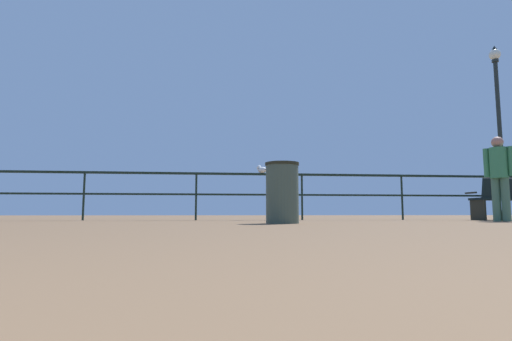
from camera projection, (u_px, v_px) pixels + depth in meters
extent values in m
cube|color=black|center=(196.00, 174.00, 8.57)|extent=(18.45, 0.05, 0.05)
cube|color=black|center=(196.00, 194.00, 8.52)|extent=(18.45, 0.04, 0.04)
cylinder|color=black|center=(84.00, 196.00, 8.26)|extent=(0.04, 0.04, 1.00)
cylinder|color=black|center=(196.00, 197.00, 8.51)|extent=(0.04, 0.04, 1.00)
cylinder|color=black|center=(302.00, 197.00, 8.76)|extent=(0.04, 0.04, 1.00)
cylinder|color=black|center=(402.00, 198.00, 9.01)|extent=(0.04, 0.04, 1.00)
cylinder|color=black|center=(497.00, 198.00, 9.26)|extent=(0.04, 0.04, 1.00)
cube|color=black|center=(478.00, 210.00, 8.51)|extent=(0.05, 0.46, 0.45)
cube|color=black|center=(471.00, 193.00, 8.75)|extent=(0.04, 0.36, 0.04)
cylinder|color=#1F2725|center=(505.00, 215.00, 9.55)|extent=(0.23, 0.23, 0.22)
cylinder|color=#1F2725|center=(500.00, 135.00, 9.76)|extent=(0.10, 0.10, 3.68)
cylinder|color=#1F2725|center=(495.00, 61.00, 9.96)|extent=(0.16, 0.16, 0.06)
sphere|color=silver|center=(495.00, 55.00, 9.98)|extent=(0.27, 0.27, 0.27)
cone|color=#1F2725|center=(494.00, 48.00, 10.00)|extent=(0.12, 0.12, 0.10)
cylinder|color=#406650|center=(496.00, 200.00, 7.29)|extent=(0.14, 0.14, 0.78)
cylinder|color=#406650|center=(506.00, 200.00, 7.19)|extent=(0.14, 0.14, 0.78)
cylinder|color=#357A4E|center=(499.00, 163.00, 7.31)|extent=(0.30, 0.30, 0.56)
cylinder|color=#357A4E|center=(486.00, 163.00, 7.45)|extent=(0.10, 0.10, 0.53)
cylinder|color=#357A4E|center=(511.00, 161.00, 7.18)|extent=(0.10, 0.10, 0.53)
sphere|color=#A7715F|center=(497.00, 142.00, 7.35)|extent=(0.20, 0.20, 0.20)
ellipsoid|color=silver|center=(262.00, 170.00, 8.73)|extent=(0.25, 0.28, 0.13)
ellipsoid|color=gray|center=(262.00, 169.00, 8.73)|extent=(0.20, 0.24, 0.05)
sphere|color=silver|center=(259.00, 168.00, 8.82)|extent=(0.11, 0.11, 0.11)
cone|color=yellow|center=(257.00, 168.00, 8.88)|extent=(0.06, 0.07, 0.04)
cube|color=gray|center=(266.00, 169.00, 8.63)|extent=(0.09, 0.10, 0.02)
cylinder|color=#3F4D3E|center=(282.00, 194.00, 5.78)|extent=(0.47, 0.47, 0.84)
cylinder|color=black|center=(282.00, 164.00, 5.83)|extent=(0.50, 0.50, 0.04)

